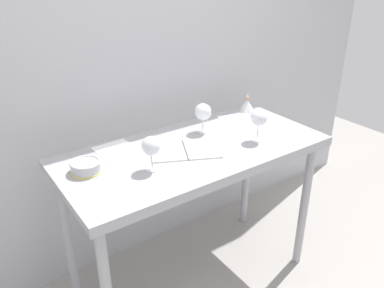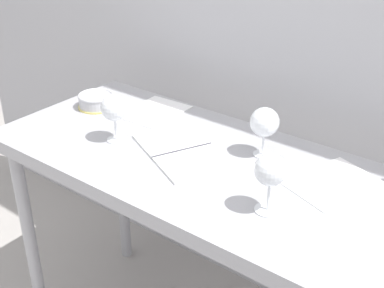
% 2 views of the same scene
% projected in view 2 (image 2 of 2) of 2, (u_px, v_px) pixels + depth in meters
% --- Properties ---
extents(back_wall, '(3.80, 0.04, 2.60)m').
position_uv_depth(back_wall, '(282.00, 4.00, 1.84)').
color(back_wall, '#B2B2B7').
rests_on(back_wall, ground_plane).
extents(steel_counter, '(1.40, 0.65, 0.90)m').
position_uv_depth(steel_counter, '(196.00, 185.00, 1.73)').
color(steel_counter, '#A1A1A6').
rests_on(steel_counter, ground_plane).
extents(wine_glass_near_left, '(0.09, 0.09, 0.17)m').
position_uv_depth(wine_glass_near_left, '(114.00, 109.00, 1.73)').
color(wine_glass_near_left, white).
rests_on(wine_glass_near_left, steel_counter).
extents(wine_glass_far_right, '(0.09, 0.09, 0.17)m').
position_uv_depth(wine_glass_far_right, '(265.00, 123.00, 1.64)').
color(wine_glass_far_right, white).
rests_on(wine_glass_far_right, steel_counter).
extents(wine_glass_near_right, '(0.09, 0.09, 0.17)m').
position_uv_depth(wine_glass_near_right, '(270.00, 171.00, 1.36)').
color(wine_glass_near_right, white).
rests_on(wine_glass_near_right, steel_counter).
extents(open_notebook, '(0.41, 0.35, 0.01)m').
position_uv_depth(open_notebook, '(182.00, 151.00, 1.71)').
color(open_notebook, white).
rests_on(open_notebook, steel_counter).
extents(tasting_sheet_upper, '(0.28, 0.32, 0.00)m').
position_uv_depth(tasting_sheet_upper, '(333.00, 183.00, 1.54)').
color(tasting_sheet_upper, white).
rests_on(tasting_sheet_upper, steel_counter).
extents(tasting_sheet_lower, '(0.20, 0.25, 0.00)m').
position_uv_depth(tasting_sheet_lower, '(155.00, 111.00, 1.99)').
color(tasting_sheet_lower, white).
rests_on(tasting_sheet_lower, steel_counter).
extents(tasting_bowl, '(0.14, 0.14, 0.05)m').
position_uv_depth(tasting_bowl, '(96.00, 100.00, 2.02)').
color(tasting_bowl, '#DBCC66').
rests_on(tasting_bowl, steel_counter).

